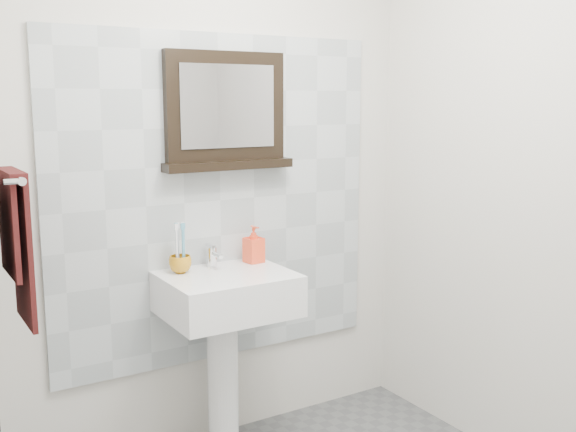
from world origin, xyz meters
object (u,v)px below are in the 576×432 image
Objects in this scene: framed_mirror at (226,114)px; hand_towel at (16,235)px; soap_dispenser at (254,244)px; pedestal_sink at (226,314)px; toothbrush_cup at (180,264)px.

framed_mirror is 1.12× the size of hand_towel.
soap_dispenser is at bearing 11.65° from hand_towel.
soap_dispenser is (0.20, 0.11, 0.27)m from pedestal_sink.
pedestal_sink is 0.98m from hand_towel.
framed_mirror is (0.10, 0.19, 0.87)m from pedestal_sink.
hand_towel reaches higher than toothbrush_cup.
hand_towel is at bearing -175.49° from soap_dispenser.
soap_dispenser reaches higher than toothbrush_cup.
framed_mirror reaches higher than toothbrush_cup.
toothbrush_cup is 0.77m from hand_towel.
hand_towel is (-1.06, -0.22, 0.19)m from soap_dispenser.
soap_dispenser is at bearing 29.04° from pedestal_sink.
pedestal_sink is 5.58× the size of soap_dispenser.
toothbrush_cup is 0.37m from soap_dispenser.
toothbrush_cup is 0.70m from framed_mirror.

